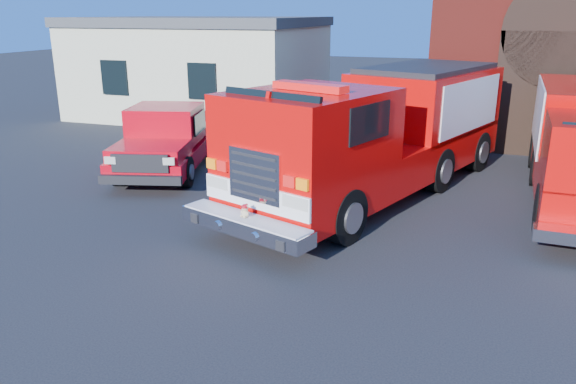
% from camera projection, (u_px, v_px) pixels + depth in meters
% --- Properties ---
extents(ground, '(100.00, 100.00, 0.00)m').
position_uv_depth(ground, '(306.00, 233.00, 12.12)').
color(ground, black).
rests_on(ground, ground).
extents(side_building, '(10.20, 8.20, 4.35)m').
position_uv_depth(side_building, '(203.00, 65.00, 25.92)').
color(side_building, beige).
rests_on(side_building, ground).
extents(fire_engine, '(6.16, 10.60, 3.16)m').
position_uv_depth(fire_engine, '(381.00, 132.00, 14.36)').
color(fire_engine, black).
rests_on(fire_engine, ground).
extents(pickup_truck, '(3.60, 6.29, 1.94)m').
position_uv_depth(pickup_truck, '(170.00, 138.00, 16.95)').
color(pickup_truck, black).
rests_on(pickup_truck, ground).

